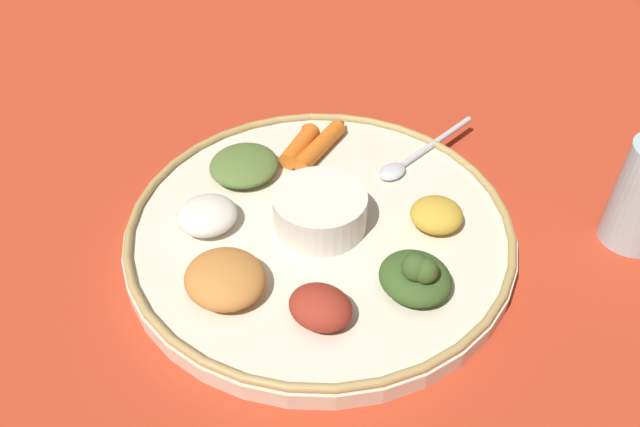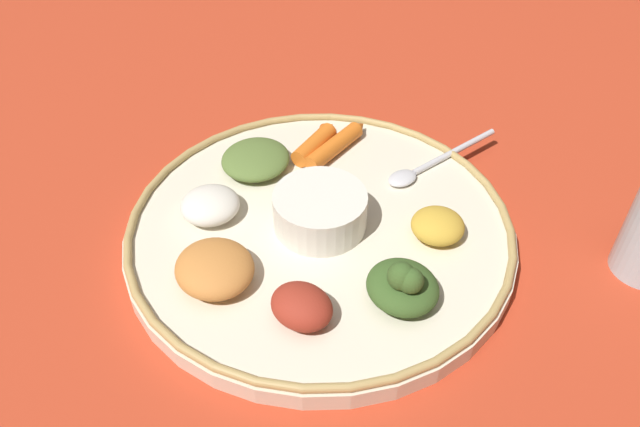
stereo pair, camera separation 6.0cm
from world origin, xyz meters
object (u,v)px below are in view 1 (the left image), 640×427
object	(u,v)px
carrot_outer	(302,143)
greens_pile	(416,276)
center_bowl	(320,209)
spoon	(413,157)
carrot_near_spoon	(322,143)

from	to	relation	value
carrot_outer	greens_pile	bearing A→B (deg)	22.78
greens_pile	carrot_outer	distance (m)	0.23
center_bowl	spoon	size ratio (longest dim) A/B	0.70
spoon	carrot_near_spoon	size ratio (longest dim) A/B	1.40
spoon	carrot_near_spoon	world-z (taller)	carrot_near_spoon
spoon	carrot_near_spoon	bearing A→B (deg)	-104.30
carrot_outer	carrot_near_spoon	bearing A→B (deg)	85.62
center_bowl	greens_pile	size ratio (longest dim) A/B	1.02
carrot_outer	center_bowl	bearing A→B (deg)	5.49
center_bowl	greens_pile	xyz separation A→B (m)	(0.09, 0.08, -0.00)
carrot_near_spoon	spoon	bearing A→B (deg)	75.70
center_bowl	carrot_near_spoon	world-z (taller)	center_bowl
center_bowl	greens_pile	world-z (taller)	greens_pile
center_bowl	carrot_near_spoon	bearing A→B (deg)	175.00
greens_pile	carrot_outer	world-z (taller)	greens_pile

